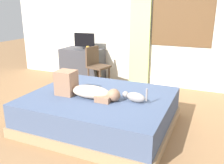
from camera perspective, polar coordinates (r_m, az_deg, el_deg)
ground_plane at (r=3.62m, az=-5.15°, el=-10.14°), size 16.00×16.00×0.00m
back_wall_with_window at (r=5.37m, az=7.04°, el=14.90°), size 6.40×0.14×2.90m
bed at (r=3.54m, az=-2.80°, el=-6.65°), size 2.01×1.66×0.46m
person_lying at (r=3.38m, az=-6.47°, el=-1.59°), size 0.94×0.28×0.34m
cat at (r=3.21m, az=5.28°, el=-3.45°), size 0.36×0.15×0.21m
desk at (r=5.66m, az=-6.84°, el=3.99°), size 0.90×0.56×0.74m
tv_monitor at (r=5.53m, az=-6.43°, el=9.50°), size 0.48×0.10×0.35m
cup at (r=5.34m, az=-5.66°, el=7.79°), size 0.07×0.07×0.09m
chair_by_desk at (r=5.10m, az=-3.72°, el=4.20°), size 0.45×0.45×0.86m
curtain_left at (r=5.28m, az=6.51°, el=11.95°), size 0.44×0.06×2.36m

